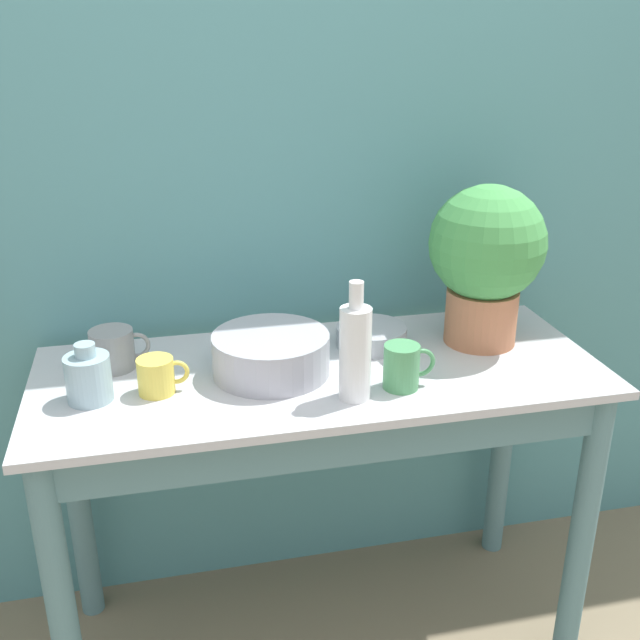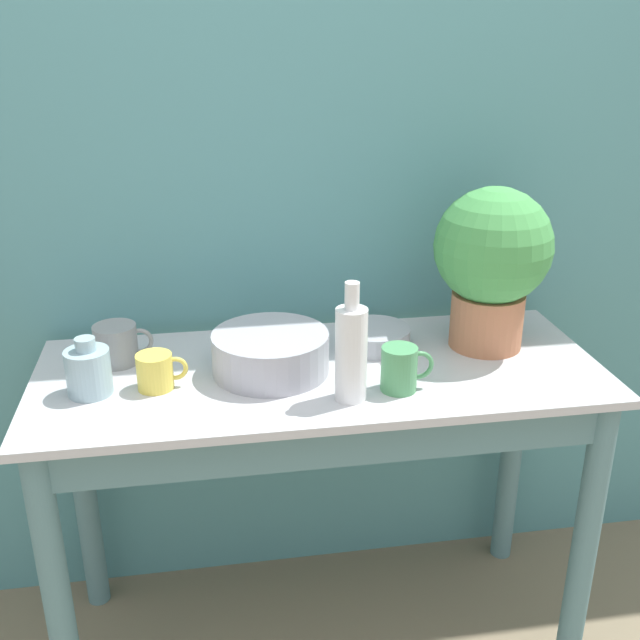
{
  "view_description": "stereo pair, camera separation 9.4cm",
  "coord_description": "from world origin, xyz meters",
  "views": [
    {
      "loc": [
        -0.34,
        -1.25,
        1.53
      ],
      "look_at": [
        0.0,
        0.27,
        0.9
      ],
      "focal_mm": 42.0,
      "sensor_mm": 36.0,
      "label": 1
    },
    {
      "loc": [
        -0.25,
        -1.26,
        1.53
      ],
      "look_at": [
        0.0,
        0.27,
        0.9
      ],
      "focal_mm": 42.0,
      "sensor_mm": 36.0,
      "label": 2
    }
  ],
  "objects": [
    {
      "name": "wall_back",
      "position": [
        0.0,
        0.59,
        1.2
      ],
      "size": [
        6.0,
        0.05,
        2.4
      ],
      "color": "teal",
      "rests_on": "ground_plane"
    },
    {
      "name": "counter_table",
      "position": [
        0.0,
        0.24,
        0.61
      ],
      "size": [
        1.3,
        0.53,
        0.78
      ],
      "color": "slate",
      "rests_on": "ground_plane"
    },
    {
      "name": "potted_plant",
      "position": [
        0.42,
        0.33,
        1.0
      ],
      "size": [
        0.28,
        0.28,
        0.39
      ],
      "color": "#B7704C",
      "rests_on": "counter_table"
    },
    {
      "name": "bowl_wash_large",
      "position": [
        -0.11,
        0.27,
        0.83
      ],
      "size": [
        0.26,
        0.26,
        0.09
      ],
      "color": "#A8A8B2",
      "rests_on": "counter_table"
    },
    {
      "name": "bottle_tall",
      "position": [
        0.04,
        0.11,
        0.89
      ],
      "size": [
        0.07,
        0.07,
        0.26
      ],
      "color": "white",
      "rests_on": "counter_table"
    },
    {
      "name": "bottle_short",
      "position": [
        -0.51,
        0.23,
        0.84
      ],
      "size": [
        0.1,
        0.1,
        0.13
      ],
      "color": "#93B2BC",
      "rests_on": "counter_table"
    },
    {
      "name": "mug_green",
      "position": [
        0.15,
        0.14,
        0.83
      ],
      "size": [
        0.12,
        0.08,
        0.1
      ],
      "color": "#4C935B",
      "rests_on": "counter_table"
    },
    {
      "name": "mug_grey",
      "position": [
        -0.46,
        0.37,
        0.83
      ],
      "size": [
        0.14,
        0.1,
        0.09
      ],
      "color": "gray",
      "rests_on": "counter_table"
    },
    {
      "name": "mug_yellow",
      "position": [
        -0.37,
        0.23,
        0.82
      ],
      "size": [
        0.11,
        0.08,
        0.08
      ],
      "color": "#E5CC4C",
      "rests_on": "counter_table"
    },
    {
      "name": "bowl_small_steel",
      "position": [
        0.15,
        0.37,
        0.81
      ],
      "size": [
        0.17,
        0.17,
        0.05
      ],
      "color": "#A8A8B2",
      "rests_on": "counter_table"
    }
  ]
}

